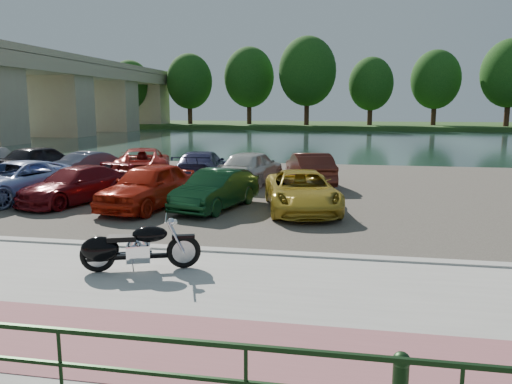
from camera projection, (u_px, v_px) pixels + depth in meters
ground at (183, 286)px, 9.24m from camera, size 200.00×200.00×0.00m
promenade at (164, 304)px, 8.26m from camera, size 60.00×6.00×0.10m
pink_path at (124, 343)px, 6.80m from camera, size 60.00×2.00×0.01m
kerb at (212, 252)px, 11.16m from camera, size 60.00×0.30×0.14m
parking_lot at (272, 189)px, 19.90m from camera, size 60.00×18.00×0.04m
river at (317, 141)px, 48.01m from camera, size 120.00×40.00×0.00m
far_bank at (329, 125)px, 78.99m from camera, size 120.00×24.00×0.60m
bridge at (54, 85)px, 53.03m from camera, size 7.00×56.00×8.55m
railing at (59, 348)px, 5.23m from camera, size 24.04×0.05×0.90m
far_trees at (360, 76)px, 70.97m from camera, size 70.25×10.68×12.52m
motorcycle at (130, 248)px, 9.71m from camera, size 2.25×1.06×1.05m
car_2 at (16, 181)px, 17.34m from camera, size 3.48×5.30×1.35m
car_3 at (75, 185)px, 16.93m from camera, size 2.98×4.51×1.21m
car_4 at (149, 186)px, 16.01m from camera, size 2.42×4.46×1.44m
car_5 at (216, 190)px, 15.89m from camera, size 2.21×3.98×1.24m
car_6 at (302, 191)px, 15.58m from camera, size 2.99×4.84×1.25m
car_8 at (42, 161)px, 23.27m from camera, size 2.84×4.65×1.48m
car_9 at (96, 164)px, 22.86m from camera, size 2.48×3.92×1.22m
car_10 at (143, 163)px, 22.48m from camera, size 3.96×5.60×1.42m
car_11 at (202, 166)px, 21.83m from camera, size 2.33×4.76×1.33m
car_12 at (252, 167)px, 21.02m from camera, size 2.43×4.47×1.44m
car_13 at (310, 169)px, 20.69m from camera, size 2.49×4.36×1.36m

